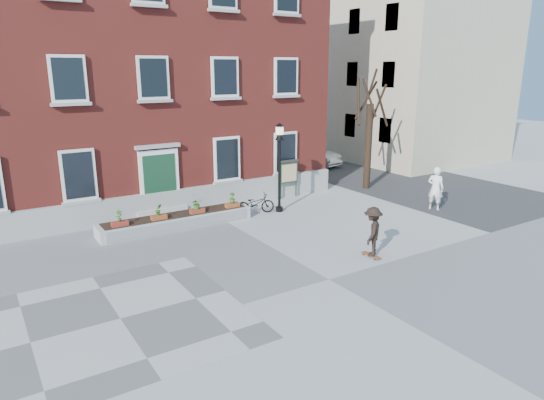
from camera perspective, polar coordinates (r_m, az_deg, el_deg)
ground at (r=14.93m, az=6.73°, el=-9.27°), size 100.00×100.00×0.00m
checker_patch at (r=13.28m, az=-17.41°, el=-13.18°), size 6.00×6.00×0.01m
bicycle at (r=21.20m, az=-1.99°, el=-0.43°), size 1.79×1.04×0.89m
parked_car at (r=31.94m, az=4.56°, el=5.34°), size 2.39×4.45×1.39m
bystander at (r=22.83m, az=18.68°, el=1.31°), size 0.72×0.85×1.97m
brick_building at (r=25.33m, az=-17.76°, el=14.86°), size 18.40×10.85×12.60m
planter_assembly at (r=19.75m, az=-11.11°, el=-2.32°), size 6.20×1.12×1.15m
bare_tree at (r=25.80m, az=11.32°, el=7.44°), size 1.83×1.83×6.16m
side_street at (r=40.34m, az=9.33°, el=16.28°), size 15.20×36.00×14.50m
lamp_post at (r=21.03m, az=0.89°, el=5.31°), size 0.40×0.40×3.93m
notice_board at (r=23.62m, az=1.97°, el=3.25°), size 1.10×0.16×1.87m
skateboarder at (r=16.53m, az=11.74°, el=-3.65°), size 1.24×1.14×1.75m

